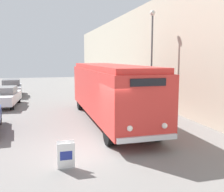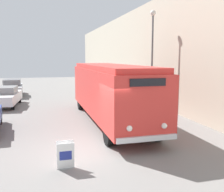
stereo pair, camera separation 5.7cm
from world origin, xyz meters
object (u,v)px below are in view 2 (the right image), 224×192
object	(u,v)px
sign_board	(65,156)
vintage_bus	(110,90)
parked_car_mid	(6,96)
parked_car_far	(12,87)
streetlamp	(152,47)

from	to	relation	value
sign_board	vintage_bus	bearing A→B (deg)	62.50
parked_car_mid	parked_car_far	xyz separation A→B (m)	(-0.08, 5.75, 0.05)
sign_board	parked_car_far	size ratio (longest dim) A/B	0.19
vintage_bus	parked_car_mid	xyz separation A→B (m)	(-6.27, 6.59, -1.08)
parked_car_far	vintage_bus	bearing A→B (deg)	-65.81
sign_board	parked_car_mid	size ratio (longest dim) A/B	0.20
sign_board	streetlamp	world-z (taller)	streetlamp
sign_board	parked_car_mid	bearing A→B (deg)	104.64
parked_car_mid	vintage_bus	bearing A→B (deg)	-41.70
parked_car_mid	streetlamp	bearing A→B (deg)	-19.47
parked_car_far	sign_board	bearing A→B (deg)	-82.64
streetlamp	parked_car_mid	distance (m)	11.28
parked_car_far	parked_car_mid	bearing A→B (deg)	-92.22
vintage_bus	sign_board	distance (m)	6.70
parked_car_mid	sign_board	bearing A→B (deg)	-70.60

